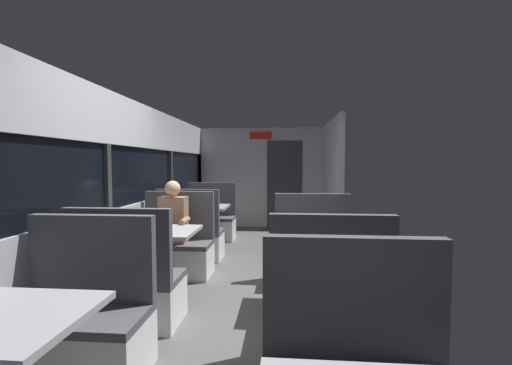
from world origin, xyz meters
name	(u,v)px	position (x,y,z in m)	size (l,w,h in m)	color
ground_plane	(235,299)	(0.00, 0.00, -0.01)	(3.30, 9.20, 0.02)	#514F4C
carriage_window_panel_left	(106,197)	(-1.45, 0.00, 1.11)	(0.09, 8.48, 2.30)	#B2B2B7
carriage_end_bulkhead	(263,178)	(0.06, 4.19, 1.14)	(2.90, 0.11, 2.30)	#B2B2B7
carriage_aisle_panel_right	(331,181)	(1.45, 3.00, 1.15)	(0.08, 2.40, 2.30)	#B2B2B7
bench_near_window_facing_entry	(80,327)	(-0.89, -1.39, 0.33)	(0.95, 0.50, 1.10)	silver
dining_table_mid_window	(156,239)	(-0.89, 0.02, 0.64)	(0.90, 0.70, 0.74)	#9E9EA3
bench_mid_window_facing_end	(128,289)	(-0.89, -0.67, 0.33)	(0.95, 0.50, 1.10)	silver
bench_mid_window_facing_entry	(176,250)	(-0.89, 0.72, 0.33)	(0.95, 0.50, 1.10)	silver
dining_table_far_window	(202,212)	(-0.89, 2.14, 0.64)	(0.90, 0.70, 0.74)	#9E9EA3
bench_far_window_facing_end	(191,238)	(-0.89, 1.44, 0.33)	(0.95, 0.50, 1.10)	silver
bench_far_window_facing_entry	(211,222)	(-0.89, 2.84, 0.33)	(0.95, 0.50, 1.10)	silver
dining_table_rear_aisle	(319,246)	(0.89, -0.18, 0.64)	(0.90, 0.70, 0.74)	#9E9EA3
bench_rear_aisle_facing_end	(328,305)	(0.89, -0.87, 0.33)	(0.95, 0.50, 1.10)	silver
bench_rear_aisle_facing_entry	(313,257)	(0.89, 0.52, 0.33)	(0.95, 0.50, 1.10)	silver
seated_passenger	(174,236)	(-0.89, 0.65, 0.54)	(0.47, 0.55, 1.26)	#26262D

